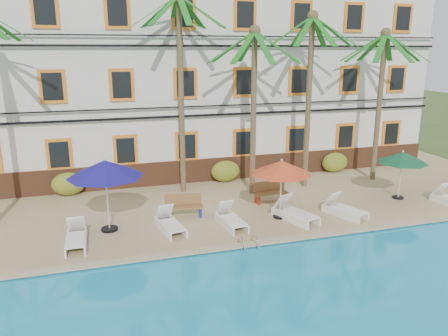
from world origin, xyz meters
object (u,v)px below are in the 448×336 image
object	(u,v)px
palm_c	(254,88)
lounger_a	(76,237)
bench_right	(270,192)
pool_ladder	(249,247)
palm_d	(310,78)
umbrella_blue	(105,169)
palm_e	(381,85)
umbrella_red	(282,168)
lounger_e	(344,209)
lounger_b	(170,223)
lounger_c	(231,219)
bench_left	(184,206)
umbrella_green	(402,158)
lounger_d	(294,212)
palm_b	(180,69)

from	to	relation	value
palm_c	lounger_a	world-z (taller)	palm_c
bench_right	pool_ladder	size ratio (longest dim) A/B	2.04
palm_d	umbrella_blue	size ratio (longest dim) A/B	2.96
palm_e	palm_c	bearing A→B (deg)	-177.39
palm_d	bench_right	xyz separation A→B (m)	(-2.56, -1.69, -4.83)
umbrella_red	lounger_e	distance (m)	3.21
palm_e	bench_right	world-z (taller)	palm_e
lounger_b	lounger_a	bearing A→B (deg)	-174.89
lounger_c	lounger_e	distance (m)	4.78
palm_c	bench_left	bearing A→B (deg)	-150.91
umbrella_green	pool_ladder	distance (m)	8.97
umbrella_red	lounger_d	bearing A→B (deg)	-44.23
palm_b	lounger_b	distance (m)	7.21
lounger_a	lounger_e	distance (m)	10.43
lounger_e	bench_left	world-z (taller)	bench_left
palm_d	bench_left	xyz separation A→B (m)	(-6.59, -2.35, -4.83)
bench_left	bench_right	xyz separation A→B (m)	(4.04, 0.67, 0.00)
palm_e	lounger_e	world-z (taller)	palm_e
lounger_e	palm_d	bearing A→B (deg)	85.78
umbrella_blue	palm_b	bearing A→B (deg)	46.33
palm_b	umbrella_blue	size ratio (longest dim) A/B	3.24
pool_ladder	lounger_e	bearing A→B (deg)	19.12
umbrella_green	lounger_d	xyz separation A→B (m)	(-5.72, -1.04, -1.60)
palm_e	umbrella_red	bearing A→B (deg)	-152.45
lounger_c	lounger_d	distance (m)	2.61
lounger_a	lounger_e	world-z (taller)	lounger_a
lounger_b	bench_right	bearing A→B (deg)	21.70
palm_b	lounger_c	world-z (taller)	palm_b
lounger_c	bench_right	distance (m)	3.30
palm_b	palm_c	size ratio (longest dim) A/B	1.19
pool_ladder	lounger_b	bearing A→B (deg)	137.70
umbrella_green	palm_d	bearing A→B (deg)	137.91
umbrella_blue	palm_e	bearing A→B (deg)	12.21
lounger_d	lounger_c	bearing A→B (deg)	176.57
lounger_a	lounger_d	distance (m)	8.27
palm_c	bench_right	world-z (taller)	palm_c
umbrella_red	palm_c	bearing A→B (deg)	89.90
palm_c	umbrella_blue	xyz separation A→B (m)	(-6.69, -2.61, -2.51)
umbrella_red	lounger_c	world-z (taller)	umbrella_red
palm_d	palm_e	world-z (taller)	palm_d
lounger_d	lounger_e	bearing A→B (deg)	-3.74
palm_e	lounger_b	bearing A→B (deg)	-162.26
bench_right	pool_ladder	bearing A→B (deg)	-121.36
palm_e	lounger_c	world-z (taller)	palm_e
palm_b	lounger_e	xyz separation A→B (m)	(5.66, -5.00, -5.46)
umbrella_blue	lounger_e	xyz separation A→B (m)	(9.27, -1.21, -2.11)
palm_c	bench_left	xyz separation A→B (m)	(-3.70, -2.06, -4.44)
lounger_e	pool_ladder	distance (m)	5.02
palm_d	pool_ladder	size ratio (longest dim) A/B	11.16
lounger_a	bench_left	world-z (taller)	bench_left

